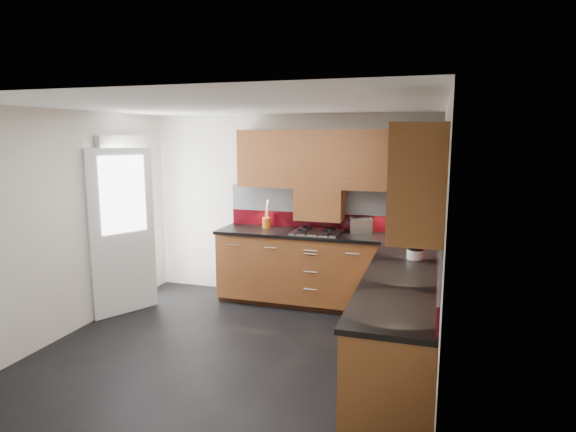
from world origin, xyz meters
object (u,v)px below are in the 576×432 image
(utensil_pot, at_px, (267,221))
(toaster, at_px, (361,225))
(food_processor, at_px, (416,246))
(gas_hob, at_px, (316,232))

(utensil_pot, relative_size, toaster, 1.27)
(toaster, distance_m, food_processor, 1.32)
(toaster, bearing_deg, gas_hob, -162.11)
(utensil_pot, bearing_deg, toaster, 1.05)
(utensil_pot, bearing_deg, food_processor, -29.55)
(gas_hob, bearing_deg, utensil_pot, 168.21)
(gas_hob, height_order, toaster, toaster)
(food_processor, bearing_deg, toaster, 122.11)
(utensil_pot, xyz_separation_m, toaster, (1.23, 0.02, 0.00))
(gas_hob, relative_size, food_processor, 2.15)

